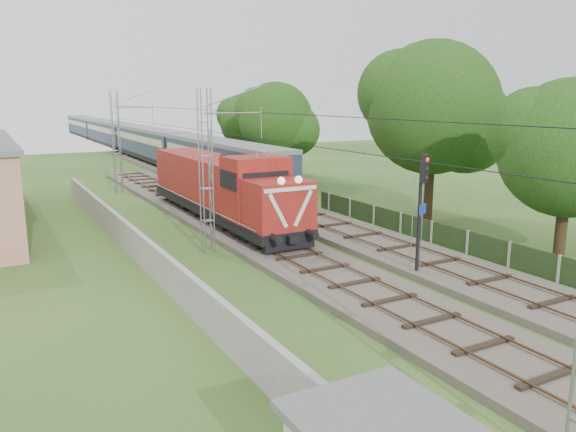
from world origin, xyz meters
TOP-DOWN VIEW (x-y plane):
  - ground at (0.00, 0.00)m, footprint 140.00×140.00m
  - track_main at (0.00, 7.00)m, footprint 4.20×70.00m
  - track_side at (5.00, 20.00)m, footprint 4.20×80.00m
  - catenary at (-2.95, 12.00)m, footprint 3.31×70.00m
  - boundary_wall at (-6.50, 12.00)m, footprint 0.25×40.00m
  - fence at (8.00, 3.00)m, footprint 0.12×32.00m
  - locomotive at (0.00, 17.53)m, footprint 3.07×17.51m
  - coach_rake at (5.00, 63.61)m, footprint 2.99×89.15m
  - signal_post at (3.34, 3.79)m, footprint 0.56×0.46m
  - tree_a at (10.53, 2.28)m, footprint 6.51×6.20m
  - tree_b at (11.87, 12.45)m, footprint 8.46×8.06m
  - tree_c at (10.78, 31.04)m, footprint 6.90×6.57m
  - tree_d at (12.28, 40.10)m, footprint 6.28×5.98m

SIDE VIEW (x-z plane):
  - ground at x=0.00m, z-range 0.00..0.00m
  - track_main at x=0.00m, z-range -0.04..0.41m
  - track_side at x=5.00m, z-range -0.04..0.41m
  - fence at x=8.00m, z-range 0.00..1.20m
  - boundary_wall at x=-6.50m, z-range 0.00..1.50m
  - locomotive at x=0.00m, z-range 0.06..4.51m
  - coach_rake at x=5.00m, z-range 0.76..4.21m
  - signal_post at x=3.34m, z-range 1.00..6.33m
  - catenary at x=-2.95m, z-range 0.05..8.05m
  - tree_d at x=12.28m, z-range 1.01..9.14m
  - tree_a at x=10.53m, z-range 1.04..9.48m
  - tree_c at x=10.78m, z-range 1.11..10.05m
  - tree_b at x=11.87m, z-range 1.36..12.33m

